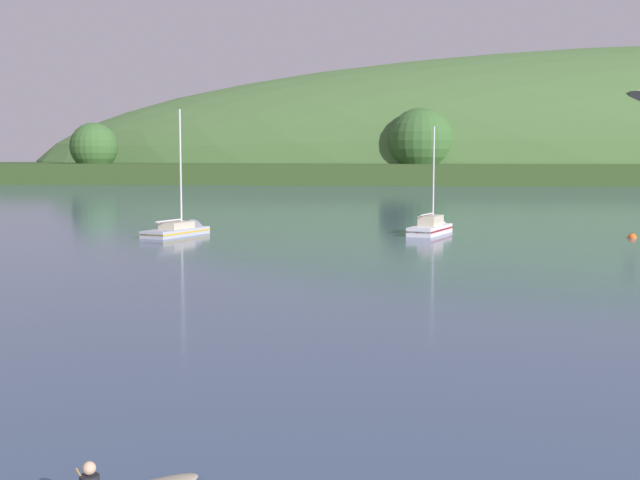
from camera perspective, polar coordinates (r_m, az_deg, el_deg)
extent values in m
cube|color=#314A21|center=(196.07, 10.52, 4.57)|extent=(454.94, 76.05, 4.15)
sphere|color=#38602D|center=(197.30, -15.19, 6.18)|extent=(10.84, 10.84, 10.84)
sphere|color=#38602D|center=(184.41, 6.89, 6.75)|extent=(14.30, 14.30, 14.30)
cube|color=#4C4C51|center=(193.39, 20.75, 3.96)|extent=(5.40, 5.40, 2.00)
cylinder|color=#BCB293|center=(193.40, 20.85, 6.91)|extent=(1.79, 1.79, 17.89)
cube|color=#333338|center=(191.95, 20.79, 9.17)|extent=(3.00, 2.70, 2.15)
cube|color=white|center=(62.43, 7.52, 0.47)|extent=(3.68, 5.83, 1.12)
cone|color=white|center=(65.06, 8.25, 0.68)|extent=(2.14, 1.92, 1.77)
cube|color=maroon|center=(62.41, 7.52, 0.72)|extent=(3.70, 5.83, 0.13)
cube|color=#BCB299|center=(62.48, 7.57, 1.34)|extent=(2.05, 2.77, 0.74)
cylinder|color=silver|center=(62.85, 7.76, 4.37)|extent=(0.13, 0.13, 7.33)
cylinder|color=silver|center=(61.59, 7.32, 1.76)|extent=(1.12, 2.75, 0.10)
cube|color=#ADB2BC|center=(61.64, -9.82, 0.36)|extent=(4.06, 6.18, 0.90)
cone|color=#ADB2BC|center=(64.01, -8.30, 0.58)|extent=(2.37, 2.08, 1.97)
cube|color=gold|center=(61.62, -9.83, 0.55)|extent=(4.08, 6.19, 0.10)
cube|color=#BCB299|center=(61.69, -9.76, 1.01)|extent=(2.27, 2.95, 0.48)
cylinder|color=silver|center=(61.97, -9.50, 4.81)|extent=(0.14, 0.14, 8.65)
cylinder|color=silver|center=(60.90, -10.28, 1.31)|extent=(1.24, 2.89, 0.11)
sphere|color=tan|center=(14.32, -15.50, -14.79)|extent=(0.22, 0.22, 0.22)
sphere|color=#EA5B19|center=(63.32, 20.54, 0.15)|extent=(0.63, 0.63, 0.63)
cylinder|color=black|center=(63.28, 20.55, 0.47)|extent=(0.04, 0.04, 0.08)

